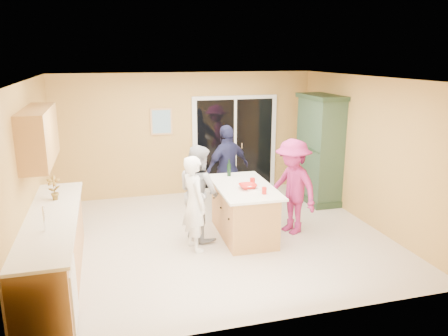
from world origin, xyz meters
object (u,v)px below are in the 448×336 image
object	(u,v)px
kitchen_island	(244,212)
green_hutch	(320,150)
woman_grey	(199,192)
woman_navy	(228,169)
woman_magenta	(292,187)
woman_white	(194,203)

from	to	relation	value
kitchen_island	green_hutch	distance (m)	2.53
kitchen_island	green_hutch	bearing A→B (deg)	34.44
woman_grey	green_hutch	bearing A→B (deg)	-89.10
green_hutch	woman_navy	xyz separation A→B (m)	(-1.98, -0.10, -0.22)
green_hutch	woman_grey	size ratio (longest dim) A/B	1.40
green_hutch	woman_grey	xyz separation A→B (m)	(-2.77, -1.20, -0.28)
woman_magenta	green_hutch	bearing A→B (deg)	119.18
woman_navy	kitchen_island	bearing A→B (deg)	63.59
woman_grey	woman_magenta	world-z (taller)	woman_magenta
kitchen_island	woman_navy	size ratio (longest dim) A/B	1.00
kitchen_island	woman_white	bearing A→B (deg)	-159.97
woman_white	kitchen_island	bearing A→B (deg)	-84.90
kitchen_island	green_hutch	size ratio (longest dim) A/B	0.77
kitchen_island	green_hutch	world-z (taller)	green_hutch
kitchen_island	woman_white	world-z (taller)	woman_white
woman_white	woman_navy	bearing A→B (deg)	-45.69
woman_white	woman_grey	bearing A→B (deg)	-34.64
woman_white	green_hutch	bearing A→B (deg)	-74.48
woman_magenta	woman_navy	bearing A→B (deg)	-169.55
woman_white	woman_grey	distance (m)	0.46
kitchen_island	woman_navy	xyz separation A→B (m)	(0.07, 1.23, 0.43)
green_hutch	woman_magenta	world-z (taller)	green_hutch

